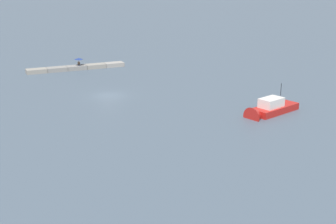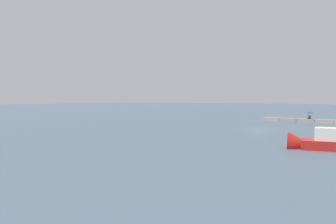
{
  "view_description": "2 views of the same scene",
  "coord_description": "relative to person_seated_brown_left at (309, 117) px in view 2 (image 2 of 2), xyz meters",
  "views": [
    {
      "loc": [
        16.92,
        56.47,
        15.72
      ],
      "look_at": [
        -1.45,
        15.62,
        1.94
      ],
      "focal_mm": 49.26,
      "sensor_mm": 36.0,
      "label": 1
    },
    {
      "loc": [
        -23.96,
        46.46,
        4.22
      ],
      "look_at": [
        -6.26,
        26.37,
        3.25
      ],
      "focal_mm": 38.8,
      "sensor_mm": 36.0,
      "label": 2
    }
  ],
  "objects": [
    {
      "name": "ground_plane",
      "position": [
        0.43,
        18.09,
        -0.94
      ],
      "size": [
        500.0,
        500.0,
        0.0
      ],
      "primitive_type": "plane",
      "color": "#475666"
    },
    {
      "name": "person_seated_brown_left",
      "position": [
        0.0,
        0.0,
        0.0
      ],
      "size": [
        0.45,
        0.64,
        0.73
      ],
      "rotation": [
        0.0,
        0.0,
        -0.11
      ],
      "color": "#1E2333",
      "rests_on": "seawall_pier"
    },
    {
      "name": "seawall_pier",
      "position": [
        0.43,
        -0.04,
        -0.6
      ],
      "size": [
        16.17,
        1.83,
        0.68
      ],
      "color": "gray",
      "rests_on": "ground_plane"
    },
    {
      "name": "umbrella_open_navy",
      "position": [
        -0.01,
        -0.01,
        0.87
      ],
      "size": [
        1.44,
        1.44,
        1.31
      ],
      "color": "black",
      "rests_on": "seawall_pier"
    },
    {
      "name": "motorboat_red_near",
      "position": [
        -13.66,
        33.47,
        -0.5
      ],
      "size": [
        7.75,
        4.29,
        4.16
      ],
      "rotation": [
        0.0,
        0.0,
        5.0
      ],
      "color": "red",
      "rests_on": "ground_plane"
    }
  ]
}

